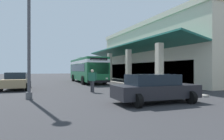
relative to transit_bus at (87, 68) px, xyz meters
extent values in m
plane|color=#2D2D30|center=(2.36, 7.71, -1.85)|extent=(120.00, 120.00, 0.00)
cube|color=#9E998E|center=(1.93, 3.32, -1.79)|extent=(28.47, 0.50, 0.12)
cube|color=beige|center=(1.93, 13.02, 1.83)|extent=(23.73, 12.75, 7.37)
cube|color=beige|center=(1.93, 13.02, 5.82)|extent=(24.03, 13.05, 0.60)
cube|color=beige|center=(-6.96, 3.72, 0.18)|extent=(0.55, 0.55, 4.06)
cube|color=beige|center=(-1.03, 3.72, 0.18)|extent=(0.55, 0.55, 4.06)
cube|color=beige|center=(4.90, 3.72, 0.18)|extent=(0.55, 0.55, 4.06)
cube|color=beige|center=(10.83, 3.72, 0.18)|extent=(0.55, 0.55, 4.06)
cube|color=#19594C|center=(1.93, 5.05, 2.55)|extent=(23.73, 3.16, 0.82)
cube|color=#19232D|center=(1.93, 6.69, -0.45)|extent=(19.93, 0.08, 2.40)
cube|color=#196638|center=(0.05, 0.00, -0.13)|extent=(11.06, 2.84, 2.75)
cube|color=white|center=(0.05, 0.00, 0.80)|extent=(11.08, 2.86, 0.36)
cube|color=#19232D|center=(-0.25, 0.01, 0.10)|extent=(9.30, 2.82, 0.90)
cube|color=#19232D|center=(5.52, -0.15, 0.00)|extent=(0.12, 2.24, 1.20)
cube|color=black|center=(5.53, -0.15, 0.97)|extent=(0.11, 1.94, 0.28)
cube|color=black|center=(5.65, -0.15, -1.40)|extent=(0.26, 2.45, 0.24)
cube|color=silver|center=(5.59, 0.75, -1.10)|extent=(0.07, 0.24, 0.16)
cube|color=silver|center=(5.55, -1.04, -1.10)|extent=(0.07, 0.24, 0.16)
cube|color=silver|center=(-1.45, 0.04, 1.37)|extent=(2.45, 1.85, 0.24)
cylinder|color=black|center=(3.72, 1.18, -1.35)|extent=(1.00, 0.30, 1.00)
cylinder|color=black|center=(3.65, -1.37, -1.35)|extent=(1.00, 0.30, 1.00)
cylinder|color=black|center=(-2.99, 1.35, -1.35)|extent=(1.00, 0.30, 1.00)
cylinder|color=black|center=(-3.06, -1.19, -1.35)|extent=(1.00, 0.30, 1.00)
cube|color=#9E845B|center=(6.45, -7.90, -1.25)|extent=(4.51, 2.09, 0.66)
cube|color=#19232D|center=(6.25, -7.88, -0.65)|extent=(2.56, 1.74, 0.54)
cylinder|color=black|center=(8.00, -7.10, -1.53)|extent=(0.64, 0.22, 0.64)
cylinder|color=black|center=(7.89, -8.89, -1.53)|extent=(0.64, 0.22, 0.64)
cylinder|color=black|center=(5.02, -6.90, -1.53)|extent=(0.64, 0.22, 0.64)
cylinder|color=black|center=(4.90, -8.70, -1.53)|extent=(0.64, 0.22, 0.64)
cube|color=#232328|center=(16.60, -0.74, -1.25)|extent=(1.97, 4.47, 0.66)
cube|color=#19232D|center=(16.59, -0.94, -0.65)|extent=(1.68, 2.52, 0.54)
cylinder|color=black|center=(15.76, 0.79, -1.53)|extent=(0.64, 0.22, 0.64)
cylinder|color=black|center=(17.56, 0.72, -1.53)|extent=(0.64, 0.22, 0.64)
cylinder|color=black|center=(15.64, -2.20, -1.53)|extent=(0.64, 0.22, 0.64)
cylinder|color=black|center=(17.44, -2.27, -1.53)|extent=(0.64, 0.22, 0.64)
cylinder|color=#38383D|center=(10.84, -2.49, -1.43)|extent=(0.16, 0.16, 0.85)
cylinder|color=#38383D|center=(11.10, -2.44, -1.43)|extent=(0.16, 0.16, 0.85)
cube|color=#26664C|center=(10.97, -2.47, -0.68)|extent=(0.44, 0.54, 0.64)
sphere|color=beige|center=(10.97, -2.47, -0.25)|extent=(0.23, 0.23, 0.23)
cylinder|color=#26664C|center=(10.78, -2.70, -0.65)|extent=(0.09, 0.09, 0.57)
cylinder|color=#26664C|center=(11.16, -2.24, -0.65)|extent=(0.09, 0.09, 0.57)
cube|color=brown|center=(-4.65, 4.46, -1.61)|extent=(0.83, 0.83, 0.48)
cylinder|color=#332319|center=(-4.65, 4.46, -1.36)|extent=(0.71, 0.71, 0.02)
cylinder|color=brown|center=(-4.65, 4.46, -0.21)|extent=(0.16, 0.16, 2.32)
ellipsoid|color=#286B33|center=(-4.26, 4.41, 1.20)|extent=(0.79, 0.31, 0.18)
ellipsoid|color=#286B33|center=(-4.53, 4.80, 1.14)|extent=(0.44, 0.75, 0.18)
ellipsoid|color=#286B33|center=(-5.03, 4.85, 1.10)|extent=(0.93, 0.93, 0.14)
ellipsoid|color=#286B33|center=(-4.94, 4.20, 1.16)|extent=(0.73, 0.67, 0.19)
ellipsoid|color=#286B33|center=(-4.45, 4.14, 1.12)|extent=(0.58, 0.76, 0.18)
cylinder|color=#59595B|center=(12.78, -6.83, -1.65)|extent=(0.36, 0.36, 0.40)
cylinder|color=#4C4C51|center=(12.78, -6.83, 2.22)|extent=(0.18, 0.18, 8.14)
camera|label=1|loc=(24.92, -6.61, -0.13)|focal=30.80mm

